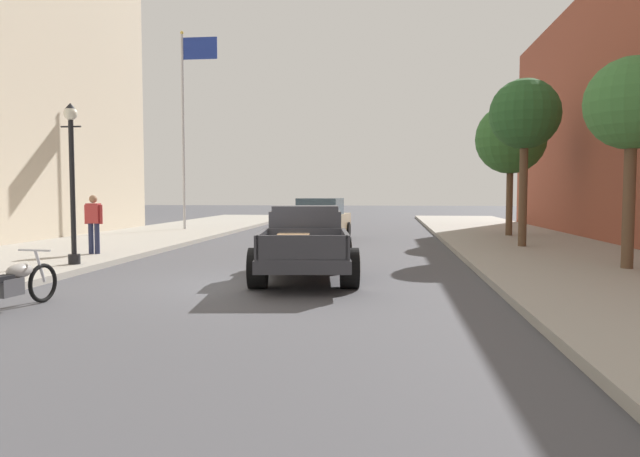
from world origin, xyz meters
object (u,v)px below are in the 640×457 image
Objects in this scene: pedestrian_sidewalk_left at (94,221)px; street_tree_nearest at (632,105)px; car_background_tan at (321,221)px; flagpole at (188,108)px; street_tree_third at (511,139)px; street_tree_second at (525,115)px; motorcycle_parked at (10,283)px; street_lamp_near at (72,171)px; hotrod_truck_gunmetal at (305,243)px.

street_tree_nearest is (13.63, -1.58, 2.74)m from pedestrian_sidewalk_left.
car_background_tan is 0.48× the size of flagpole.
street_tree_nearest is at bearing -86.75° from street_tree_third.
flagpole is (-6.69, 3.94, 5.00)m from car_background_tan.
street_tree_second is 4.87m from street_tree_third.
street_tree_nearest is (8.00, -8.62, 3.06)m from car_background_tan.
motorcycle_parked is 0.48× the size of car_background_tan.
street_tree_second is (11.81, 6.06, 1.93)m from street_lamp_near.
street_tree_third is at bearing 93.25° from street_tree_nearest.
hotrod_truck_gunmetal is 0.97× the size of street_tree_third.
street_tree_second reaches higher than motorcycle_parked.
flagpole is (-1.05, 10.97, 4.68)m from pedestrian_sidewalk_left.
street_lamp_near is 0.73× the size of street_tree_third.
flagpole is at bearing 151.98° from street_tree_second.
street_tree_second reaches higher than hotrod_truck_gunmetal.
street_tree_second is at bearing 46.33° from motorcycle_parked.
pedestrian_sidewalk_left is at bearing -146.67° from street_tree_third.
motorcycle_parked is 0.40× the size of street_tree_second.
pedestrian_sidewalk_left is at bearing 157.06° from hotrod_truck_gunmetal.
car_background_tan is (3.37, 14.00, 0.33)m from motorcycle_parked.
street_tree_second is (12.50, 3.76, 3.22)m from pedestrian_sidewalk_left.
flagpole is 1.72× the size of street_tree_second.
street_lamp_near reaches higher than car_background_tan.
hotrod_truck_gunmetal is at bearing -61.46° from flagpole.
motorcycle_parked is at bearing -134.05° from hotrod_truck_gunmetal.
hotrod_truck_gunmetal is 0.55× the size of flagpole.
pedestrian_sidewalk_left is at bearing -84.51° from flagpole.
street_tree_nearest is at bearing 25.34° from motorcycle_parked.
car_background_tan is at bearing 94.40° from hotrod_truck_gunmetal.
street_tree_nearest is at bearing 3.16° from street_lamp_near.
street_tree_third is at bearing 11.79° from car_background_tan.
car_background_tan is 9.24m from flagpole.
pedestrian_sidewalk_left is 2.73m from street_lamp_near.
street_tree_second reaches higher than street_tree_third.
street_tree_second is at bearing 27.16° from street_lamp_near.
car_background_tan is (-0.75, 9.74, 0.01)m from hotrod_truck_gunmetal.
car_background_tan is at bearing 62.11° from street_lamp_near.
street_tree_nearest reaches higher than motorcycle_parked.
car_background_tan is 12.15m from street_tree_nearest.
car_background_tan is 8.39m from street_tree_second.
car_background_tan is 0.83× the size of street_tree_second.
street_tree_second is at bearing 16.75° from pedestrian_sidewalk_left.
hotrod_truck_gunmetal is 3.07× the size of pedestrian_sidewalk_left.
hotrod_truck_gunmetal is 6.94m from pedestrian_sidewalk_left.
flagpole is at bearing 100.47° from motorcycle_parked.
flagpole reaches higher than street_tree_second.
street_tree_nearest is at bearing -6.60° from pedestrian_sidewalk_left.
car_background_tan is at bearing 132.86° from street_tree_nearest.
street_tree_nearest reaches higher than pedestrian_sidewalk_left.
street_tree_second is (-1.13, 5.34, 0.48)m from street_tree_nearest.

